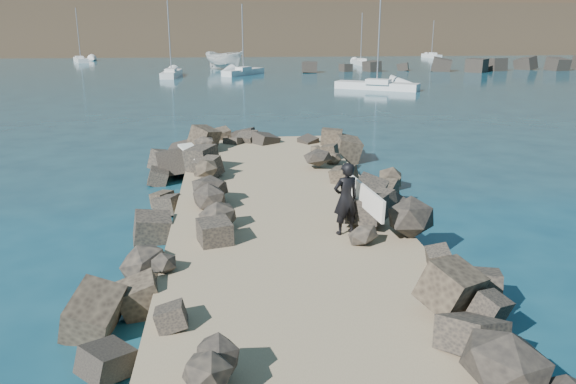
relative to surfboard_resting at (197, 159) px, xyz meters
name	(u,v)px	position (x,y,z in m)	size (l,w,h in m)	color
ground	(284,233)	(2.56, -4.96, -1.04)	(800.00, 800.00, 0.00)	#0F384C
jetty	(292,251)	(2.56, -6.96, -0.74)	(6.00, 26.00, 0.60)	#8C7759
riprap_left	(172,241)	(-0.34, -6.46, -0.54)	(2.60, 22.00, 1.00)	black
riprap_right	(403,232)	(5.46, -6.46, -0.54)	(2.60, 22.00, 1.00)	black
breakwater_secondary	(513,66)	(37.56, 50.04, -0.44)	(52.00, 4.00, 1.20)	black
surfboard_resting	(197,159)	(0.00, 0.00, 0.00)	(0.54, 2.16, 0.07)	white
boat_imported	(225,60)	(1.05, 55.62, 0.19)	(2.39, 6.36, 2.46)	silver
surfer_with_board	(348,198)	(3.95, -6.70, 0.47)	(1.06, 2.22, 1.81)	black
sailboat_f	(432,56)	(37.32, 78.63, -0.69)	(2.02, 5.38, 6.54)	silver
sailboat_d	(361,62)	(20.69, 62.33, -0.69)	(1.42, 6.06, 7.40)	silver
sailboat_a	(171,74)	(-4.93, 45.38, -0.69)	(1.94, 6.93, 8.28)	silver
sailboat_c	(377,86)	(14.56, 30.23, -0.69)	(7.23, 5.34, 8.98)	silver
sailboat_b	(243,72)	(3.16, 47.07, -0.69)	(5.16, 6.12, 8.00)	silver
sailboat_e	(81,60)	(-21.36, 73.32, -0.69)	(3.73, 6.92, 8.25)	silver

